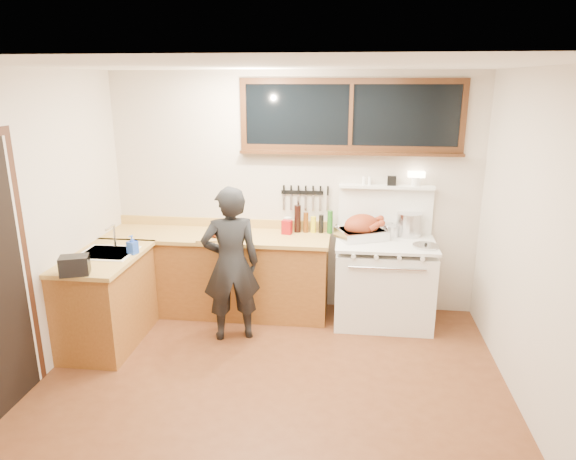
# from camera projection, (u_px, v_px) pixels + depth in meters

# --- Properties ---
(ground_plane) EXTENTS (4.00, 3.50, 0.02)m
(ground_plane) POSITION_uv_depth(u_px,v_px,m) (270.00, 390.00, 4.33)
(ground_plane) COLOR #542B16
(room_shell) EXTENTS (4.10, 3.60, 2.65)m
(room_shell) POSITION_uv_depth(u_px,v_px,m) (268.00, 198.00, 3.86)
(room_shell) COLOR beige
(room_shell) RESTS_ON ground
(counter_back) EXTENTS (2.44, 0.64, 1.00)m
(counter_back) POSITION_uv_depth(u_px,v_px,m) (218.00, 272.00, 5.67)
(counter_back) COLOR brown
(counter_back) RESTS_ON ground
(counter_left) EXTENTS (0.64, 1.09, 0.90)m
(counter_left) POSITION_uv_depth(u_px,v_px,m) (107.00, 299.00, 4.98)
(counter_left) COLOR brown
(counter_left) RESTS_ON ground
(sink_unit) EXTENTS (0.50, 0.45, 0.37)m
(sink_unit) POSITION_uv_depth(u_px,v_px,m) (108.00, 258.00, 4.94)
(sink_unit) COLOR white
(sink_unit) RESTS_ON counter_left
(vintage_stove) EXTENTS (1.02, 0.74, 1.58)m
(vintage_stove) POSITION_uv_depth(u_px,v_px,m) (383.00, 280.00, 5.42)
(vintage_stove) COLOR white
(vintage_stove) RESTS_ON ground
(back_window) EXTENTS (2.32, 0.13, 0.77)m
(back_window) POSITION_uv_depth(u_px,v_px,m) (351.00, 124.00, 5.31)
(back_window) COLOR black
(back_window) RESTS_ON room_shell
(knife_strip) EXTENTS (0.52, 0.03, 0.28)m
(knife_strip) POSITION_uv_depth(u_px,v_px,m) (304.00, 194.00, 5.59)
(knife_strip) COLOR black
(knife_strip) RESTS_ON room_shell
(man) EXTENTS (0.65, 0.53, 1.55)m
(man) POSITION_uv_depth(u_px,v_px,m) (231.00, 264.00, 4.99)
(man) COLOR black
(man) RESTS_ON ground
(soap_bottle) EXTENTS (0.11, 0.11, 0.18)m
(soap_bottle) POSITION_uv_depth(u_px,v_px,m) (132.00, 245.00, 4.89)
(soap_bottle) COLOR blue
(soap_bottle) RESTS_ON counter_left
(toaster) EXTENTS (0.28, 0.24, 0.16)m
(toaster) POSITION_uv_depth(u_px,v_px,m) (75.00, 265.00, 4.37)
(toaster) COLOR black
(toaster) RESTS_ON counter_left
(cutting_board) EXTENTS (0.46, 0.37, 0.14)m
(cutting_board) POSITION_uv_depth(u_px,v_px,m) (219.00, 233.00, 5.38)
(cutting_board) COLOR tan
(cutting_board) RESTS_ON counter_back
(roast_turkey) EXTENTS (0.59, 0.53, 0.26)m
(roast_turkey) POSITION_uv_depth(u_px,v_px,m) (362.00, 229.00, 5.36)
(roast_turkey) COLOR silver
(roast_turkey) RESTS_ON vintage_stove
(stockpot) EXTENTS (0.34, 0.34, 0.25)m
(stockpot) POSITION_uv_depth(u_px,v_px,m) (409.00, 224.00, 5.45)
(stockpot) COLOR silver
(stockpot) RESTS_ON vintage_stove
(saucepan) EXTENTS (0.18, 0.29, 0.12)m
(saucepan) POSITION_uv_depth(u_px,v_px,m) (391.00, 231.00, 5.44)
(saucepan) COLOR silver
(saucepan) RESTS_ON vintage_stove
(pot_lid) EXTENTS (0.27, 0.27, 0.04)m
(pot_lid) POSITION_uv_depth(u_px,v_px,m) (426.00, 246.00, 5.11)
(pot_lid) COLOR silver
(pot_lid) RESTS_ON vintage_stove
(coffee_tin) EXTENTS (0.12, 0.10, 0.15)m
(coffee_tin) POSITION_uv_depth(u_px,v_px,m) (287.00, 227.00, 5.52)
(coffee_tin) COLOR maroon
(coffee_tin) RESTS_ON counter_back
(pitcher) EXTENTS (0.09, 0.09, 0.15)m
(pitcher) POSITION_uv_depth(u_px,v_px,m) (288.00, 224.00, 5.65)
(pitcher) COLOR white
(pitcher) RESTS_ON counter_back
(bottle_cluster) EXTENTS (0.42, 0.07, 0.30)m
(bottle_cluster) POSITION_uv_depth(u_px,v_px,m) (311.00, 222.00, 5.56)
(bottle_cluster) COLOR black
(bottle_cluster) RESTS_ON counter_back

